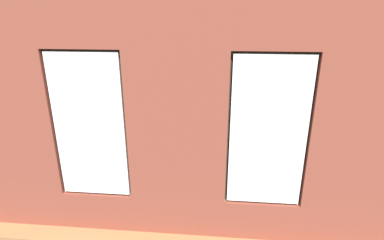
# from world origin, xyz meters

# --- Properties ---
(ground_plane) EXTENTS (6.86, 5.48, 0.10)m
(ground_plane) POSITION_xyz_m (0.00, 0.00, -0.05)
(ground_plane) COLOR #99663D
(brick_wall_with_windows) EXTENTS (6.26, 0.30, 3.16)m
(brick_wall_with_windows) POSITION_xyz_m (0.00, 2.36, 1.57)
(brick_wall_with_windows) COLOR brown
(brick_wall_with_windows) RESTS_ON ground_plane
(white_wall_right) EXTENTS (0.10, 4.48, 3.16)m
(white_wall_right) POSITION_xyz_m (3.08, 0.20, 1.58)
(white_wall_right) COLOR silver
(white_wall_right) RESTS_ON ground_plane
(couch_by_window) EXTENTS (1.73, 0.87, 0.80)m
(couch_by_window) POSITION_xyz_m (0.00, 1.71, 0.33)
(couch_by_window) COLOR black
(couch_by_window) RESTS_ON ground_plane
(couch_left) EXTENTS (1.01, 1.88, 0.80)m
(couch_left) POSITION_xyz_m (-2.43, 0.48, 0.33)
(couch_left) COLOR black
(couch_left) RESTS_ON ground_plane
(coffee_table) EXTENTS (1.39, 0.74, 0.43)m
(coffee_table) POSITION_xyz_m (-0.02, -0.28, 0.37)
(coffee_table) COLOR olive
(coffee_table) RESTS_ON ground_plane
(cup_ceramic) EXTENTS (0.08, 0.08, 0.10)m
(cup_ceramic) POSITION_xyz_m (0.40, -0.16, 0.47)
(cup_ceramic) COLOR silver
(cup_ceramic) RESTS_ON coffee_table
(candle_jar) EXTENTS (0.08, 0.08, 0.09)m
(candle_jar) POSITION_xyz_m (-0.02, -0.28, 0.47)
(candle_jar) COLOR #B7333D
(candle_jar) RESTS_ON coffee_table
(table_plant_small) EXTENTS (0.18, 0.18, 0.27)m
(table_plant_small) POSITION_xyz_m (-0.12, -0.16, 0.57)
(table_plant_small) COLOR beige
(table_plant_small) RESTS_ON coffee_table
(remote_black) EXTENTS (0.05, 0.17, 0.02)m
(remote_black) POSITION_xyz_m (-0.40, -0.41, 0.44)
(remote_black) COLOR black
(remote_black) RESTS_ON coffee_table
(remote_gray) EXTENTS (0.15, 0.16, 0.02)m
(remote_gray) POSITION_xyz_m (0.16, -0.37, 0.44)
(remote_gray) COLOR #59595B
(remote_gray) RESTS_ON coffee_table
(media_console) EXTENTS (1.18, 0.42, 0.55)m
(media_console) POSITION_xyz_m (2.78, -0.21, 0.28)
(media_console) COLOR black
(media_console) RESTS_ON ground_plane
(tv_flatscreen) EXTENTS (1.04, 0.20, 0.72)m
(tv_flatscreen) POSITION_xyz_m (2.78, -0.21, 0.92)
(tv_flatscreen) COLOR black
(tv_flatscreen) RESTS_ON media_console
(potted_plant_foreground_right) EXTENTS (0.45, 0.45, 0.68)m
(potted_plant_foreground_right) POSITION_xyz_m (2.48, -1.69, 0.45)
(potted_plant_foreground_right) COLOR beige
(potted_plant_foreground_right) RESTS_ON ground_plane
(potted_plant_by_left_couch) EXTENTS (0.46, 0.46, 0.68)m
(potted_plant_by_left_couch) POSITION_xyz_m (-2.03, -0.88, 0.46)
(potted_plant_by_left_couch) COLOR brown
(potted_plant_by_left_couch) RESTS_ON ground_plane
(potted_plant_corner_far_left) EXTENTS (0.88, 0.88, 1.04)m
(potted_plant_corner_far_left) POSITION_xyz_m (-2.58, 1.81, 0.70)
(potted_plant_corner_far_left) COLOR #47423D
(potted_plant_corner_far_left) RESTS_ON ground_plane
(potted_plant_beside_window_right) EXTENTS (0.77, 0.84, 1.15)m
(potted_plant_beside_window_right) POSITION_xyz_m (2.17, 1.81, 0.58)
(potted_plant_beside_window_right) COLOR #47423D
(potted_plant_beside_window_right) RESTS_ON ground_plane
(potted_plant_corner_near_left) EXTENTS (0.84, 0.87, 1.26)m
(potted_plant_corner_near_left) POSITION_xyz_m (-2.58, -1.74, 0.54)
(potted_plant_corner_near_left) COLOR brown
(potted_plant_corner_near_left) RESTS_ON ground_plane
(potted_plant_near_tv) EXTENTS (0.76, 0.76, 1.21)m
(potted_plant_near_tv) POSITION_xyz_m (2.23, 0.83, 0.77)
(potted_plant_near_tv) COLOR beige
(potted_plant_near_tv) RESTS_ON ground_plane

